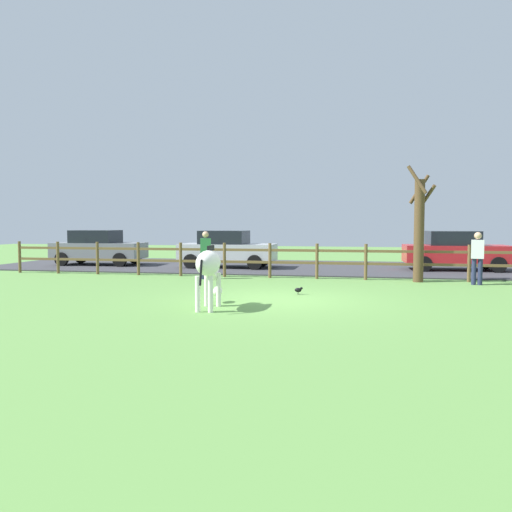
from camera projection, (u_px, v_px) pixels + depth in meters
The scene contains 11 objects.
ground_plane at pixel (281, 300), 12.62m from camera, with size 60.00×60.00×0.00m, color #5B8C42.
parking_asphalt at pixel (313, 267), 21.72m from camera, with size 28.00×7.40×0.05m, color #38383D.
paddock_fence at pixel (293, 259), 17.53m from camera, with size 21.49×0.11×1.22m.
bare_tree at pixel (419, 227), 16.38m from camera, with size 0.98×0.98×3.77m.
zebra at pixel (209, 267), 11.26m from camera, with size 0.55×1.94×1.41m.
crow_on_grass at pixel (299, 290), 13.55m from camera, with size 0.21×0.10×0.20m.
parked_car_silver at pixel (227, 249), 21.38m from camera, with size 4.03×1.94×1.56m.
parked_car_red at pixel (455, 250), 20.09m from camera, with size 4.05×1.99×1.56m.
parked_car_grey at pixel (98, 247), 22.74m from camera, with size 4.06×2.00×1.56m.
visitor_left_of_tree at pixel (477, 256), 15.64m from camera, with size 0.39×0.28×1.64m.
visitor_right_of_tree at pixel (206, 253), 17.31m from camera, with size 0.41×0.32×1.64m.
Camera 1 is at (1.82, -12.40, 1.90)m, focal length 35.45 mm.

